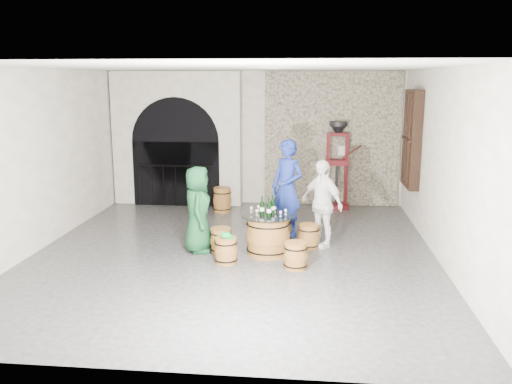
# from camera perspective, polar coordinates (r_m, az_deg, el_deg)

# --- Properties ---
(ground) EXTENTS (8.00, 8.00, 0.00)m
(ground) POSITION_cam_1_polar(r_m,az_deg,el_deg) (9.63, -2.34, -6.43)
(ground) COLOR #2B2B2D
(ground) RESTS_ON ground
(wall_back) EXTENTS (8.00, 0.00, 8.00)m
(wall_back) POSITION_cam_1_polar(r_m,az_deg,el_deg) (13.20, 0.10, 5.68)
(wall_back) COLOR silver
(wall_back) RESTS_ON ground
(wall_front) EXTENTS (8.00, 0.00, 8.00)m
(wall_front) POSITION_cam_1_polar(r_m,az_deg,el_deg) (5.41, -8.55, -3.51)
(wall_front) COLOR silver
(wall_front) RESTS_ON ground
(wall_left) EXTENTS (0.00, 8.00, 8.00)m
(wall_left) POSITION_cam_1_polar(r_m,az_deg,el_deg) (10.36, -21.98, 3.10)
(wall_left) COLOR silver
(wall_left) RESTS_ON ground
(wall_right) EXTENTS (0.00, 8.00, 8.00)m
(wall_right) POSITION_cam_1_polar(r_m,az_deg,el_deg) (9.41, 19.18, 2.51)
(wall_right) COLOR silver
(wall_right) RESTS_ON ground
(ceiling) EXTENTS (8.00, 8.00, 0.00)m
(ceiling) POSITION_cam_1_polar(r_m,az_deg,el_deg) (9.15, -2.51, 12.96)
(ceiling) COLOR beige
(ceiling) RESTS_ON wall_back
(stone_facing_panel) EXTENTS (3.20, 0.12, 3.18)m
(stone_facing_panel) POSITION_cam_1_polar(r_m,az_deg,el_deg) (13.08, 7.98, 5.50)
(stone_facing_panel) COLOR #A0987F
(stone_facing_panel) RESTS_ON ground
(arched_opening) EXTENTS (3.10, 0.60, 3.19)m
(arched_opening) POSITION_cam_1_polar(r_m,az_deg,el_deg) (13.27, -8.25, 5.51)
(arched_opening) COLOR silver
(arched_opening) RESTS_ON ground
(shuttered_window) EXTENTS (0.23, 1.10, 2.00)m
(shuttered_window) POSITION_cam_1_polar(r_m,az_deg,el_deg) (11.70, 16.05, 5.40)
(shuttered_window) COLOR black
(shuttered_window) RESTS_ON wall_right
(barrel_table) EXTENTS (0.92, 0.92, 0.71)m
(barrel_table) POSITION_cam_1_polar(r_m,az_deg,el_deg) (9.45, 1.27, -4.55)
(barrel_table) COLOR olive
(barrel_table) RESTS_ON ground
(barrel_stool_left) EXTENTS (0.39, 0.39, 0.44)m
(barrel_stool_left) POSITION_cam_1_polar(r_m,az_deg,el_deg) (9.62, -3.71, -5.10)
(barrel_stool_left) COLOR olive
(barrel_stool_left) RESTS_ON ground
(barrel_stool_far) EXTENTS (0.39, 0.39, 0.44)m
(barrel_stool_far) POSITION_cam_1_polar(r_m,az_deg,el_deg) (10.26, 2.64, -4.01)
(barrel_stool_far) COLOR olive
(barrel_stool_far) RESTS_ON ground
(barrel_stool_right) EXTENTS (0.39, 0.39, 0.44)m
(barrel_stool_right) POSITION_cam_1_polar(r_m,az_deg,el_deg) (9.89, 5.59, -4.67)
(barrel_stool_right) COLOR olive
(barrel_stool_right) RESTS_ON ground
(barrel_stool_near_right) EXTENTS (0.39, 0.39, 0.44)m
(barrel_stool_near_right) POSITION_cam_1_polar(r_m,az_deg,el_deg) (8.83, 4.19, -6.69)
(barrel_stool_near_right) COLOR olive
(barrel_stool_near_right) RESTS_ON ground
(barrel_stool_near_left) EXTENTS (0.39, 0.39, 0.44)m
(barrel_stool_near_left) POSITION_cam_1_polar(r_m,az_deg,el_deg) (9.07, -3.17, -6.16)
(barrel_stool_near_left) COLOR olive
(barrel_stool_near_left) RESTS_ON ground
(green_cap) EXTENTS (0.23, 0.19, 0.10)m
(green_cap) POSITION_cam_1_polar(r_m,az_deg,el_deg) (8.99, -3.17, -4.57)
(green_cap) COLOR #0C8D37
(green_cap) RESTS_ON barrel_stool_near_left
(person_green) EXTENTS (0.61, 0.82, 1.53)m
(person_green) POSITION_cam_1_polar(r_m,az_deg,el_deg) (9.57, -6.15, -1.84)
(person_green) COLOR #124222
(person_green) RESTS_ON ground
(person_blue) EXTENTS (0.83, 0.77, 1.89)m
(person_blue) POSITION_cam_1_polar(r_m,az_deg,el_deg) (10.47, 3.28, 0.41)
(person_blue) COLOR navy
(person_blue) RESTS_ON ground
(person_white) EXTENTS (0.95, 0.93, 1.61)m
(person_white) POSITION_cam_1_polar(r_m,az_deg,el_deg) (9.87, 6.92, -1.22)
(person_white) COLOR white
(person_white) RESTS_ON ground
(wine_bottle_left) EXTENTS (0.08, 0.08, 0.32)m
(wine_bottle_left) POSITION_cam_1_polar(r_m,az_deg,el_deg) (9.34, 0.64, -1.63)
(wine_bottle_left) COLOR black
(wine_bottle_left) RESTS_ON barrel_table
(wine_bottle_center) EXTENTS (0.08, 0.08, 0.32)m
(wine_bottle_center) POSITION_cam_1_polar(r_m,az_deg,el_deg) (9.23, 1.37, -1.79)
(wine_bottle_center) COLOR black
(wine_bottle_center) RESTS_ON barrel_table
(wine_bottle_right) EXTENTS (0.08, 0.08, 0.32)m
(wine_bottle_right) POSITION_cam_1_polar(r_m,az_deg,el_deg) (9.43, 1.75, -1.51)
(wine_bottle_right) COLOR black
(wine_bottle_right) RESTS_ON barrel_table
(tasting_glass_a) EXTENTS (0.05, 0.05, 0.10)m
(tasting_glass_a) POSITION_cam_1_polar(r_m,az_deg,el_deg) (9.35, 0.08, -2.14)
(tasting_glass_a) COLOR #A2551F
(tasting_glass_a) RESTS_ON barrel_table
(tasting_glass_b) EXTENTS (0.05, 0.05, 0.10)m
(tasting_glass_b) POSITION_cam_1_polar(r_m,az_deg,el_deg) (9.39, 3.13, -2.10)
(tasting_glass_b) COLOR #A2551F
(tasting_glass_b) RESTS_ON barrel_table
(tasting_glass_c) EXTENTS (0.05, 0.05, 0.10)m
(tasting_glass_c) POSITION_cam_1_polar(r_m,az_deg,el_deg) (9.63, 0.25, -1.71)
(tasting_glass_c) COLOR #A2551F
(tasting_glass_c) RESTS_ON barrel_table
(tasting_glass_d) EXTENTS (0.05, 0.05, 0.10)m
(tasting_glass_d) POSITION_cam_1_polar(r_m,az_deg,el_deg) (9.55, 2.00, -1.85)
(tasting_glass_d) COLOR #A2551F
(tasting_glass_d) RESTS_ON barrel_table
(tasting_glass_e) EXTENTS (0.05, 0.05, 0.10)m
(tasting_glass_e) POSITION_cam_1_polar(r_m,az_deg,el_deg) (9.25, 2.61, -2.30)
(tasting_glass_e) COLOR #A2551F
(tasting_glass_e) RESTS_ON barrel_table
(tasting_glass_f) EXTENTS (0.05, 0.05, 0.10)m
(tasting_glass_f) POSITION_cam_1_polar(r_m,az_deg,el_deg) (9.53, -0.50, -1.86)
(tasting_glass_f) COLOR #A2551F
(tasting_glass_f) RESTS_ON barrel_table
(side_barrel) EXTENTS (0.43, 0.43, 0.57)m
(side_barrel) POSITION_cam_1_polar(r_m,az_deg,el_deg) (12.48, -3.58, -0.84)
(side_barrel) COLOR olive
(side_barrel) RESTS_ON ground
(corking_press) EXTENTS (0.86, 0.50, 2.05)m
(corking_press) POSITION_cam_1_polar(r_m,az_deg,el_deg) (12.80, 8.56, 3.51)
(corking_press) COLOR #500D12
(corking_press) RESTS_ON ground
(control_box) EXTENTS (0.18, 0.10, 0.22)m
(control_box) POSITION_cam_1_polar(r_m,az_deg,el_deg) (13.04, 9.06, 4.35)
(control_box) COLOR silver
(control_box) RESTS_ON wall_back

